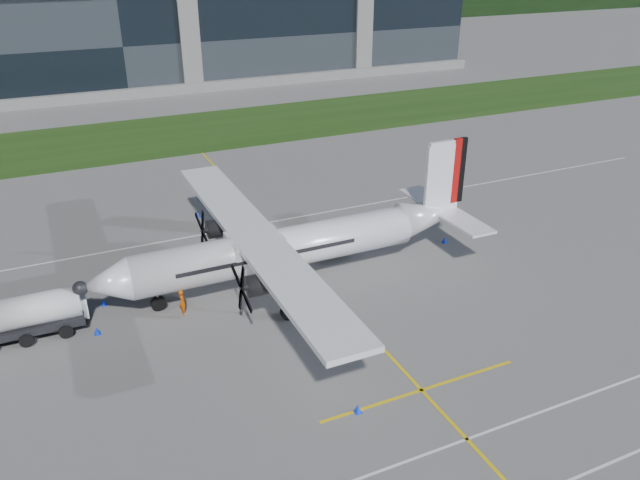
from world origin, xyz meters
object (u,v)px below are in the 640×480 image
safety_cone_fwd (67,332)px  safety_cone_portwing (358,408)px  turboprop_aircraft (291,224)px  safety_cone_stbdwing (198,214)px  safety_cone_nose_port (97,331)px  fuel_tanker_truck (11,320)px  safety_cone_nose_stbd (104,302)px  ground_crew_person (182,300)px  baggage_tug (65,310)px  safety_cone_tail (445,240)px

safety_cone_fwd → safety_cone_portwing: same height
turboprop_aircraft → safety_cone_stbdwing: turboprop_aircraft is taller
turboprop_aircraft → safety_cone_nose_port: bearing=-175.0°
fuel_tanker_truck → safety_cone_nose_stbd: (5.37, 1.85, -1.13)m
turboprop_aircraft → ground_crew_person: 8.76m
fuel_tanker_truck → safety_cone_portwing: (15.81, -14.28, -1.13)m
turboprop_aircraft → fuel_tanker_truck: turboprop_aircraft is taller
fuel_tanker_truck → safety_cone_portwing: 21.33m
safety_cone_portwing → safety_cone_stbdwing: size_ratio=1.00×
baggage_tug → safety_cone_nose_port: (1.58, -2.20, -0.60)m
baggage_tug → safety_cone_tail: bearing=-0.8°
safety_cone_tail → safety_cone_nose_stbd: (-25.90, 1.50, 0.00)m
baggage_tug → safety_cone_stbdwing: size_ratio=5.70×
safety_cone_portwing → safety_cone_tail: size_ratio=1.00×
safety_cone_tail → ground_crew_person: bearing=-175.5°
baggage_tug → safety_cone_tail: (28.29, -0.39, -0.60)m
fuel_tanker_truck → baggage_tug: fuel_tanker_truck is taller
safety_cone_tail → safety_cone_nose_stbd: same height
fuel_tanker_truck → safety_cone_stbdwing: bearing=42.6°
safety_cone_tail → baggage_tug: bearing=179.2°
ground_crew_person → fuel_tanker_truck: bearing=74.4°
baggage_tug → ground_crew_person: size_ratio=1.45×
safety_cone_portwing → safety_cone_tail: same height
safety_cone_nose_port → safety_cone_tail: bearing=3.9°
safety_cone_stbdwing → safety_cone_tail: 21.15m
safety_cone_portwing → safety_cone_tail: 21.30m
safety_cone_fwd → safety_cone_portwing: size_ratio=1.00×
baggage_tug → safety_cone_nose_stbd: baggage_tug is taller
fuel_tanker_truck → ground_crew_person: size_ratio=3.74×
fuel_tanker_truck → safety_cone_stbdwing: size_ratio=14.69×
safety_cone_portwing → safety_cone_stbdwing: (-1.09, 27.80, 0.00)m
safety_cone_nose_port → safety_cone_nose_stbd: size_ratio=1.00×
safety_cone_fwd → baggage_tug: bearing=86.1°
turboprop_aircraft → safety_cone_stbdwing: (-3.20, 13.79, -4.12)m
safety_cone_fwd → safety_cone_nose_port: bearing=-19.5°
baggage_tug → safety_cone_portwing: (12.82, -15.03, -0.60)m
safety_cone_nose_port → fuel_tanker_truck: bearing=162.4°
turboprop_aircraft → safety_cone_tail: size_ratio=58.20×
baggage_tug → safety_cone_nose_stbd: (2.39, 1.10, -0.60)m
safety_cone_nose_port → safety_cone_portwing: (11.24, -12.83, 0.00)m
turboprop_aircraft → safety_cone_nose_port: (-13.35, -1.18, -4.12)m
turboprop_aircraft → safety_cone_tail: 13.99m
turboprop_aircraft → safety_cone_portwing: bearing=-98.6°
turboprop_aircraft → safety_cone_tail: bearing=2.7°
baggage_tug → safety_cone_fwd: baggage_tug is taller
safety_cone_fwd → safety_cone_nose_port: size_ratio=1.00×
safety_cone_stbdwing → safety_cone_portwing: bearing=-87.7°
safety_cone_nose_port → safety_cone_nose_stbd: same height
safety_cone_nose_port → safety_cone_portwing: same height
ground_crew_person → safety_cone_stbdwing: (4.80, 14.85, -0.73)m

